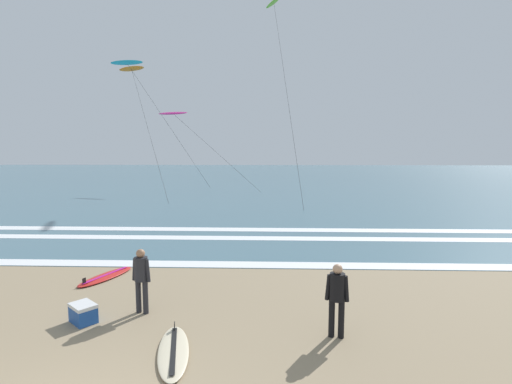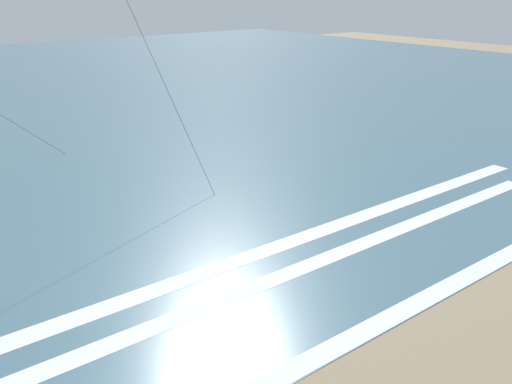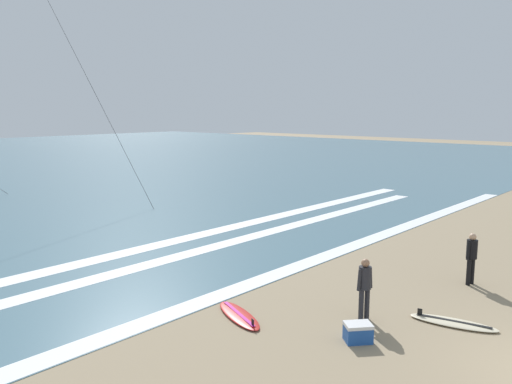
{
  "view_description": "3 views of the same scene",
  "coord_description": "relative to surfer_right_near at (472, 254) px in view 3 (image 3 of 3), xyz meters",
  "views": [
    {
      "loc": [
        3.0,
        -4.08,
        3.96
      ],
      "look_at": [
        2.52,
        10.21,
        2.38
      ],
      "focal_mm": 26.39,
      "sensor_mm": 36.0,
      "label": 1
    },
    {
      "loc": [
        -8.61,
        -0.31,
        9.49
      ],
      "look_at": [
        0.76,
        11.57,
        3.83
      ],
      "focal_mm": 39.53,
      "sensor_mm": 36.0,
      "label": 2
    },
    {
      "loc": [
        -11.16,
        -1.58,
        5.29
      ],
      "look_at": [
        2.22,
        10.41,
        2.4
      ],
      "focal_mm": 36.07,
      "sensor_mm": 36.0,
      "label": 3
    }
  ],
  "objects": [
    {
      "name": "surfboard_near_water",
      "position": [
        -6.53,
        3.54,
        -0.91
      ],
      "size": [
        1.34,
        2.17,
        0.25
      ],
      "color": "red",
      "rests_on": "ground"
    },
    {
      "name": "wave_foam_mid_break",
      "position": [
        -5.63,
        8.96,
        -0.94
      ],
      "size": [
        38.76,
        0.78,
        0.01
      ],
      "primitive_type": "cube",
      "color": "white",
      "rests_on": "ocean_surface"
    },
    {
      "name": "wave_foam_outer_break",
      "position": [
        -5.6,
        10.8,
        -0.94
      ],
      "size": [
        42.44,
        0.86,
        0.01
      ],
      "primitive_type": "cube",
      "color": "white",
      "rests_on": "ocean_surface"
    },
    {
      "name": "cooler_box",
      "position": [
        -5.73,
        0.51,
        -0.74
      ],
      "size": [
        0.76,
        0.74,
        0.44
      ],
      "color": "#1E4C9E",
      "rests_on": "ground"
    },
    {
      "name": "surfer_right_near",
      "position": [
        0.0,
        0.0,
        0.0
      ],
      "size": [
        0.52,
        0.32,
        1.6
      ],
      "color": "black",
      "rests_on": "ground"
    },
    {
      "name": "wave_foam_shoreline",
      "position": [
        -6.45,
        5.0,
        -0.94
      ],
      "size": [
        48.83,
        0.73,
        0.01
      ],
      "primitive_type": "cube",
      "color": "white",
      "rests_on": "ocean_surface"
    },
    {
      "name": "surfer_background_far",
      "position": [
        -4.53,
        1.05,
        0.0
      ],
      "size": [
        0.51,
        0.32,
        1.6
      ],
      "color": "#232328",
      "rests_on": "ground"
    },
    {
      "name": "surfboard_left_pile",
      "position": [
        -3.31,
        -0.77,
        -0.91
      ],
      "size": [
        1.04,
        2.18,
        0.25
      ],
      "color": "beige",
      "rests_on": "ground"
    }
  ]
}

